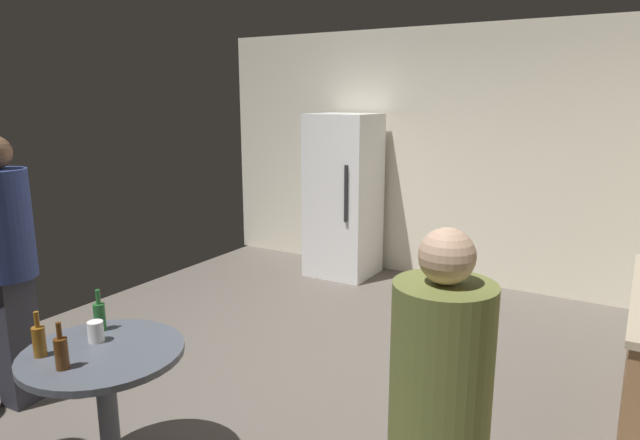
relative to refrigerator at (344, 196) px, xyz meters
name	(u,v)px	position (x,y,z in m)	size (l,w,h in m)	color
ground_plane	(311,378)	(0.92, -2.20, -0.95)	(5.20, 5.20, 0.10)	#5B544C
wall_back	(438,156)	(0.92, 0.43, 0.45)	(5.32, 0.06, 2.70)	silver
refrigerator	(344,196)	(0.00, 0.00, 0.00)	(0.70, 0.68, 1.80)	white
foreground_table	(104,369)	(0.63, -3.73, -0.27)	(0.80, 0.80, 0.73)	#4C515B
beer_bottle_amber	(39,340)	(0.42, -3.92, -0.08)	(0.06, 0.06, 0.23)	#8C5919
beer_bottle_brown	(61,352)	(0.63, -3.95, -0.08)	(0.06, 0.06, 0.23)	#593314
beer_bottle_green	(100,316)	(0.41, -3.56, -0.08)	(0.06, 0.06, 0.23)	#26662D
plastic_cup_white	(96,332)	(0.52, -3.67, -0.11)	(0.08, 0.08, 0.11)	white
person_in_olive_shirt	(439,416)	(2.36, -3.72, 0.02)	(0.40, 0.40, 1.57)	#2D2D38
person_in_navy_shirt	(6,252)	(-0.51, -3.51, 0.13)	(0.36, 0.36, 1.75)	#2D2D38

